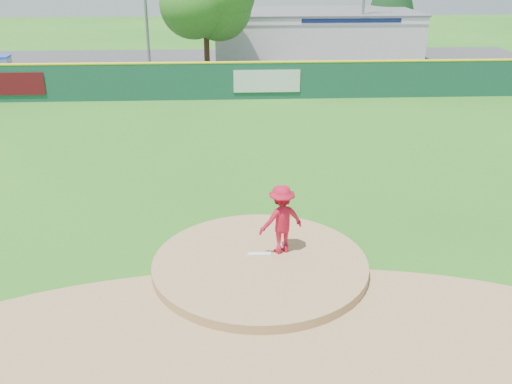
{
  "coord_description": "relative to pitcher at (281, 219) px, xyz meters",
  "views": [
    {
      "loc": [
        -0.76,
        -12.66,
        7.57
      ],
      "look_at": [
        0.0,
        2.0,
        1.3
      ],
      "focal_mm": 40.0,
      "sensor_mm": 36.0,
      "label": 1
    }
  ],
  "objects": [
    {
      "name": "parking_lot",
      "position": [
        -0.58,
        26.53,
        -1.17
      ],
      "size": [
        44.0,
        16.0,
        0.02
      ],
      "primitive_type": "cube",
      "color": "#38383A",
      "rests_on": "ground"
    },
    {
      "name": "pool_building_grp",
      "position": [
        5.43,
        31.53,
        0.49
      ],
      "size": [
        15.2,
        8.2,
        3.31
      ],
      "color": "silver",
      "rests_on": "ground"
    },
    {
      "name": "ground",
      "position": [
        -0.58,
        -0.47,
        -1.18
      ],
      "size": [
        120.0,
        120.0,
        0.0
      ],
      "primitive_type": "plane",
      "color": "#286B19",
      "rests_on": "ground"
    },
    {
      "name": "pitchers_mound",
      "position": [
        -0.58,
        -0.47,
        -1.18
      ],
      "size": [
        5.5,
        5.5,
        0.5
      ],
      "primitive_type": "cylinder",
      "color": "#9E774C",
      "rests_on": "ground"
    },
    {
      "name": "infield_dirt_arc",
      "position": [
        -0.58,
        -3.47,
        -1.17
      ],
      "size": [
        15.4,
        15.4,
        0.01
      ],
      "primitive_type": "cylinder",
      "color": "#9E774C",
      "rests_on": "ground"
    },
    {
      "name": "deciduous_tree",
      "position": [
        -2.58,
        24.53,
        3.38
      ],
      "size": [
        5.6,
        5.6,
        7.36
      ],
      "color": "#382314",
      "rests_on": "ground"
    },
    {
      "name": "pitcher",
      "position": [
        0.0,
        0.0,
        0.0
      ],
      "size": [
        1.36,
        1.07,
        1.85
      ],
      "primitive_type": "imported",
      "rotation": [
        0.0,
        0.0,
        3.51
      ],
      "color": "#B60F29",
      "rests_on": "pitchers_mound"
    },
    {
      "name": "van",
      "position": [
        2.09,
        20.77,
        -0.45
      ],
      "size": [
        5.13,
        2.43,
        1.42
      ],
      "primitive_type": "imported",
      "rotation": [
        0.0,
        0.0,
        1.59
      ],
      "color": "white",
      "rests_on": "parking_lot"
    },
    {
      "name": "outfield_fence",
      "position": [
        -0.58,
        17.53,
        -0.09
      ],
      "size": [
        40.0,
        0.14,
        2.07
      ],
      "color": "#154435",
      "rests_on": "ground"
    },
    {
      "name": "pitching_rubber",
      "position": [
        -0.58,
        -0.17,
        -0.91
      ],
      "size": [
        0.6,
        0.15,
        0.04
      ],
      "primitive_type": "cube",
      "color": "white",
      "rests_on": "pitchers_mound"
    },
    {
      "name": "playground_slide",
      "position": [
        -15.24,
        23.18,
        -0.41
      ],
      "size": [
        0.97,
        2.74,
        1.51
      ],
      "color": "blue",
      "rests_on": "ground"
    },
    {
      "name": "fence_banners",
      "position": [
        -5.98,
        17.45,
        -0.18
      ],
      "size": [
        17.24,
        0.04,
        1.2
      ],
      "color": "#550C13",
      "rests_on": "ground"
    }
  ]
}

